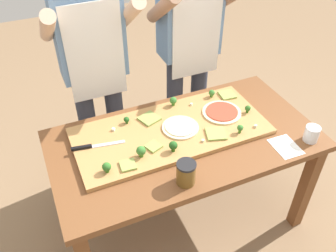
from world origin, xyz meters
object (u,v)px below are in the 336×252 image
object	(u,v)px
cheese_crumble_d	(191,104)
sauce_jar	(186,173)
chefs_knife	(91,146)
flour_cup	(311,135)
broccoli_floret_center_right	(127,120)
pizza_whole_cheese_artichoke	(180,127)
broccoli_floret_back_right	(212,93)
cheese_crumble_c	(203,141)
broccoli_floret_front_right	(173,146)
prep_table	(184,151)
pizza_slice_far_right	(227,95)
broccoli_floret_front_mid	(107,167)
broccoli_floret_front_left	(173,101)
broccoli_floret_back_left	(248,109)
cook_left	(93,60)
broccoli_floret_back_mid	(240,128)
pizza_whole_tomato_red	(222,112)
cheese_crumble_a	(113,129)
pizza_slice_near_left	(154,146)
broccoli_floret_center_left	(141,151)
pizza_slice_center	(149,119)
recipe_note	(286,147)
cheese_crumble_b	(256,126)
pizza_slice_far_left	(216,134)
pizza_slice_near_right	(128,165)

from	to	relation	value
cheese_crumble_d	sauce_jar	xyz separation A→B (m)	(-0.30, -0.53, 0.03)
chefs_knife	flour_cup	bearing A→B (deg)	-19.47
broccoli_floret_center_right	pizza_whole_cheese_artichoke	bearing A→B (deg)	-32.21
broccoli_floret_back_right	cheese_crumble_c	distance (m)	0.44
broccoli_floret_front_right	cheese_crumble_c	xyz separation A→B (m)	(0.18, 0.00, -0.03)
prep_table	sauce_jar	bearing A→B (deg)	-114.99
sauce_jar	pizza_slice_far_right	bearing A→B (deg)	43.90
broccoli_floret_front_mid	broccoli_floret_front_right	distance (m)	0.37
prep_table	broccoli_floret_back_right	distance (m)	0.44
pizza_whole_cheese_artichoke	sauce_jar	size ratio (longest dim) A/B	1.68
broccoli_floret_front_left	broccoli_floret_back_left	size ratio (longest dim) A/B	1.20
broccoli_floret_back_right	cook_left	distance (m)	0.77
broccoli_floret_front_right	prep_table	bearing A→B (deg)	39.51
chefs_knife	broccoli_floret_back_mid	distance (m)	0.83
broccoli_floret_back_left	sauce_jar	xyz separation A→B (m)	(-0.57, -0.33, 0.01)
pizza_whole_tomato_red	cheese_crumble_a	bearing A→B (deg)	170.72
cheese_crumble_a	sauce_jar	distance (m)	0.54
pizza_slice_near_left	flour_cup	bearing A→B (deg)	-17.88
cheese_crumble_a	cook_left	size ratio (longest dim) A/B	0.01
chefs_knife	broccoli_floret_center_left	distance (m)	0.29
pizza_slice_center	broccoli_floret_back_mid	bearing A→B (deg)	-36.78
broccoli_floret_front_mid	cheese_crumble_a	size ratio (longest dim) A/B	3.66
broccoli_floret_back_left	cheese_crumble_d	bearing A→B (deg)	143.55
cheese_crumble_a	broccoli_floret_center_right	bearing A→B (deg)	20.07
pizza_slice_far_right	cheese_crumble_d	world-z (taller)	cheese_crumble_d
chefs_knife	pizza_whole_cheese_artichoke	bearing A→B (deg)	-5.47
chefs_knife	recipe_note	world-z (taller)	chefs_knife
pizza_whole_tomato_red	broccoli_floret_center_left	bearing A→B (deg)	-164.98
cheese_crumble_d	sauce_jar	distance (m)	0.61
pizza_slice_near_left	broccoli_floret_center_right	bearing A→B (deg)	104.62
pizza_whole_cheese_artichoke	broccoli_floret_center_right	xyz separation A→B (m)	(-0.27, 0.17, 0.02)
pizza_slice_center	broccoli_floret_back_left	xyz separation A→B (m)	(0.57, -0.18, 0.02)
broccoli_floret_center_left	cheese_crumble_b	world-z (taller)	broccoli_floret_center_left
broccoli_floret_center_left	pizza_slice_near_left	bearing A→B (deg)	24.66
broccoli_floret_back_mid	cheese_crumble_a	bearing A→B (deg)	154.86
broccoli_floret_front_left	broccoli_floret_front_right	size ratio (longest dim) A/B	0.94
pizza_slice_center	broccoli_floret_front_right	xyz separation A→B (m)	(0.02, -0.30, 0.03)
chefs_knife	pizza_slice_far_left	xyz separation A→B (m)	(0.67, -0.18, -0.00)
cheese_crumble_b	sauce_jar	distance (m)	0.57
pizza_whole_tomato_red	cheese_crumble_d	size ratio (longest dim) A/B	17.72
broccoli_floret_back_right	cheese_crumble_b	distance (m)	0.38
pizza_slice_near_left	recipe_note	size ratio (longest dim) A/B	0.43
pizza_slice_far_right	cheese_crumble_c	distance (m)	0.48
broccoli_floret_front_mid	cheese_crumble_d	xyz separation A→B (m)	(0.64, 0.34, -0.03)
broccoli_floret_center_left	broccoli_floret_front_right	bearing A→B (deg)	-9.93
broccoli_floret_back_left	cook_left	bearing A→B (deg)	142.11
broccoli_floret_back_mid	cheese_crumble_d	world-z (taller)	broccoli_floret_back_mid
cheese_crumble_a	pizza_whole_cheese_artichoke	bearing A→B (deg)	-20.64
pizza_slice_center	broccoli_floret_back_left	size ratio (longest dim) A/B	2.14
pizza_slice_near_right	broccoli_floret_front_mid	world-z (taller)	broccoli_floret_front_mid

